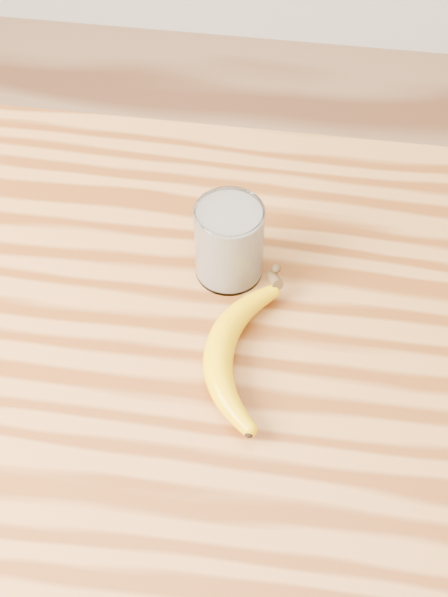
# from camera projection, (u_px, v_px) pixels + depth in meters

# --- Properties ---
(room) EXTENTS (4.04, 4.04, 2.70)m
(room) POSITION_uv_depth(u_px,v_px,m) (159.00, 13.00, 0.74)
(room) COLOR #906A46
(room) RESTS_ON ground
(table) EXTENTS (1.20, 0.80, 0.90)m
(table) POSITION_uv_depth(u_px,v_px,m) (184.00, 376.00, 1.19)
(table) COLOR #A86C32
(table) RESTS_ON ground
(smoothie_glass) EXTENTS (0.09, 0.09, 0.12)m
(smoothie_glass) POSITION_uv_depth(u_px,v_px,m) (229.00, 242.00, 1.10)
(smoothie_glass) COLOR white
(smoothie_glass) RESTS_ON table
(banana) EXTENTS (0.12, 0.32, 0.04)m
(banana) POSITION_uv_depth(u_px,v_px,m) (219.00, 350.00, 1.03)
(banana) COLOR #EBB100
(banana) RESTS_ON table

